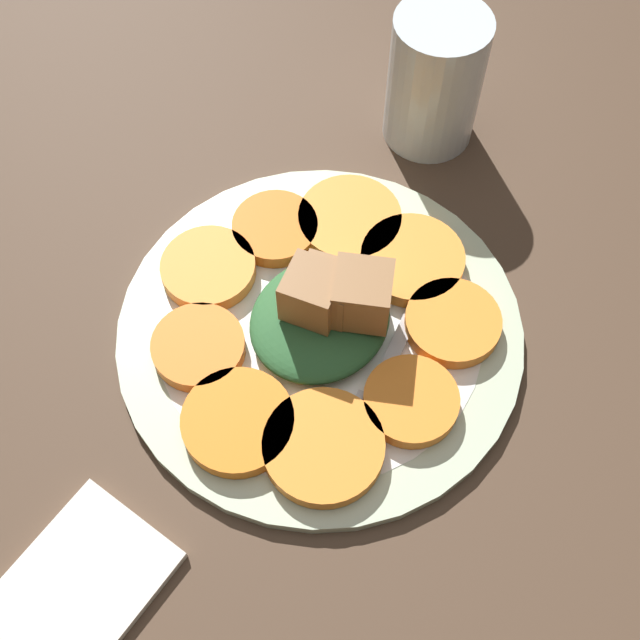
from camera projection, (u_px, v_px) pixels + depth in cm
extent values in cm
cube|color=#4C3828|center=(320.00, 340.00, 62.27)|extent=(120.00, 120.00, 2.00)
cylinder|color=beige|center=(320.00, 330.00, 60.96)|extent=(30.75, 30.75, 1.00)
cylinder|color=white|center=(320.00, 330.00, 60.92)|extent=(24.60, 24.60, 1.00)
cylinder|color=orange|center=(199.00, 347.00, 58.86)|extent=(6.90, 6.90, 1.28)
cylinder|color=orange|center=(243.00, 426.00, 55.77)|extent=(7.95, 7.95, 1.28)
cylinder|color=orange|center=(323.00, 447.00, 55.00)|extent=(8.46, 8.46, 1.28)
cylinder|color=orange|center=(411.00, 401.00, 56.70)|extent=(6.82, 6.82, 1.28)
cylinder|color=orange|center=(453.00, 323.00, 59.88)|extent=(7.20, 7.20, 1.28)
cylinder|color=orange|center=(412.00, 260.00, 62.70)|extent=(8.17, 8.17, 1.28)
cylinder|color=orange|center=(350.00, 220.00, 64.64)|extent=(8.34, 8.34, 1.28)
cylinder|color=orange|center=(275.00, 228.00, 64.21)|extent=(6.88, 6.88, 1.28)
cylinder|color=orange|center=(208.00, 268.00, 62.30)|extent=(7.39, 7.39, 1.28)
ellipsoid|color=#2D6033|center=(320.00, 319.00, 59.44)|extent=(11.17, 10.06, 2.32)
cube|color=olive|center=(362.00, 295.00, 56.74)|extent=(5.49, 5.49, 4.07)
cube|color=olive|center=(323.00, 289.00, 57.17)|extent=(4.67, 4.67, 3.74)
cube|color=olive|center=(312.00, 294.00, 56.89)|extent=(4.68, 4.68, 3.88)
cube|color=#B2B2B7|center=(407.00, 325.00, 60.29)|extent=(12.95, 3.59, 0.40)
cube|color=#B2B2B7|center=(369.00, 406.00, 57.00)|extent=(1.99, 2.57, 0.40)
cube|color=#B2B2B7|center=(364.00, 452.00, 55.28)|extent=(5.08, 1.29, 0.40)
cube|color=#B2B2B7|center=(355.00, 448.00, 55.42)|extent=(5.08, 1.29, 0.40)
cube|color=#B2B2B7|center=(346.00, 444.00, 55.55)|extent=(5.08, 1.29, 0.40)
cube|color=#B2B2B7|center=(337.00, 440.00, 55.69)|extent=(5.08, 1.29, 0.40)
cylinder|color=silver|center=(435.00, 80.00, 66.60)|extent=(7.93, 7.93, 11.89)
cube|color=silver|center=(61.00, 608.00, 51.01)|extent=(14.49, 8.69, 0.80)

